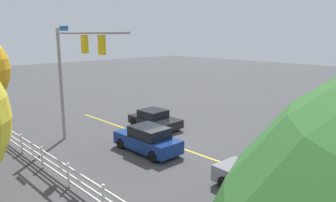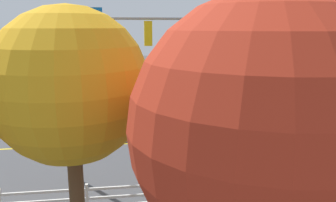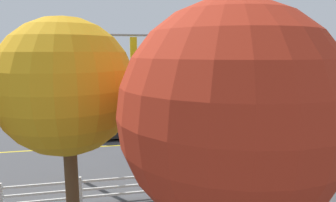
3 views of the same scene
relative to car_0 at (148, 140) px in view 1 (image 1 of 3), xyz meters
name	(u,v)px [view 1 (image 1 of 3)]	position (x,y,z in m)	size (l,w,h in m)	color
ground_plane	(164,142)	(0.58, -1.84, -0.75)	(120.00, 120.00, 0.00)	#444447
lane_center_stripe	(214,160)	(-3.42, -1.84, -0.74)	(28.00, 0.16, 0.01)	gold
signal_assembly	(76,63)	(3.56, 2.42, 4.34)	(7.48, 0.38, 7.23)	gray
car_0	(148,140)	(0.00, 0.00, 0.00)	(4.28, 1.92, 1.55)	navy
car_2	(268,182)	(-7.64, -0.14, -0.01)	(4.73, 1.96, 1.51)	slate
car_3	(155,119)	(3.45, -3.53, -0.11)	(4.08, 2.04, 1.33)	black
white_rail_fence	(85,185)	(-2.42, 5.42, -0.14)	(26.10, 0.10, 1.15)	white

